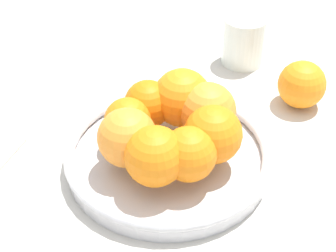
{
  "coord_description": "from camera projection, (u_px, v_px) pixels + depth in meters",
  "views": [
    {
      "loc": [
        -0.45,
        -0.36,
        0.53
      ],
      "look_at": [
        0.0,
        0.0,
        0.07
      ],
      "focal_mm": 60.0,
      "sensor_mm": 36.0,
      "label": 1
    }
  ],
  "objects": [
    {
      "name": "stray_orange",
      "position": [
        302.0,
        84.0,
        0.87
      ],
      "size": [
        0.08,
        0.08,
        0.08
      ],
      "primitive_type": "sphere",
      "color": "orange",
      "rests_on": "ground_plane"
    },
    {
      "name": "ground_plane",
      "position": [
        168.0,
        165.0,
        0.78
      ],
      "size": [
        4.0,
        4.0,
        0.0
      ],
      "primitive_type": "plane",
      "color": "beige"
    },
    {
      "name": "drinking_glass",
      "position": [
        244.0,
        40.0,
        0.97
      ],
      "size": [
        0.07,
        0.07,
        0.09
      ],
      "primitive_type": "cylinder",
      "color": "silver",
      "rests_on": "ground_plane"
    },
    {
      "name": "fruit_bowl",
      "position": [
        168.0,
        156.0,
        0.77
      ],
      "size": [
        0.29,
        0.29,
        0.03
      ],
      "color": "silver",
      "rests_on": "ground_plane"
    },
    {
      "name": "orange_pile",
      "position": [
        172.0,
        126.0,
        0.74
      ],
      "size": [
        0.2,
        0.19,
        0.08
      ],
      "color": "orange",
      "rests_on": "fruit_bowl"
    }
  ]
}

